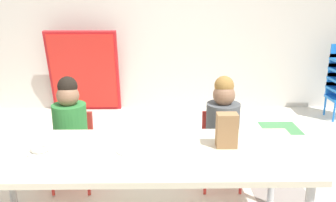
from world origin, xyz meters
name	(u,v)px	position (x,y,z in m)	size (l,w,h in m)	color
ground_plane	(166,190)	(-0.01, 0.00, -0.01)	(5.51, 4.42, 0.02)	silver
back_wall	(165,11)	(0.00, 2.21, 1.29)	(5.51, 0.10, 2.58)	beige
craft_table	(139,158)	(-0.18, -0.56, 0.54)	(2.06, 0.76, 0.59)	beige
seated_child_near_camera	(70,123)	(-0.75, 0.05, 0.55)	(0.34, 0.34, 0.92)	red
seated_child_middle_seat	(223,122)	(0.44, 0.05, 0.55)	(0.32, 0.31, 0.92)	red
folded_activity_table	(84,72)	(-1.05, 2.01, 0.54)	(0.90, 0.29, 1.09)	red
paper_bag_brown	(227,130)	(0.37, -0.48, 0.70)	(0.13, 0.09, 0.22)	#9E754C
paper_plate_near_edge	(41,151)	(-0.78, -0.55, 0.59)	(0.18, 0.18, 0.01)	white
paper_plate_center_table	(131,150)	(-0.23, -0.54, 0.59)	(0.18, 0.18, 0.01)	white
donut_powdered_on_plate	(40,148)	(-0.78, -0.55, 0.61)	(0.12, 0.12, 0.03)	white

